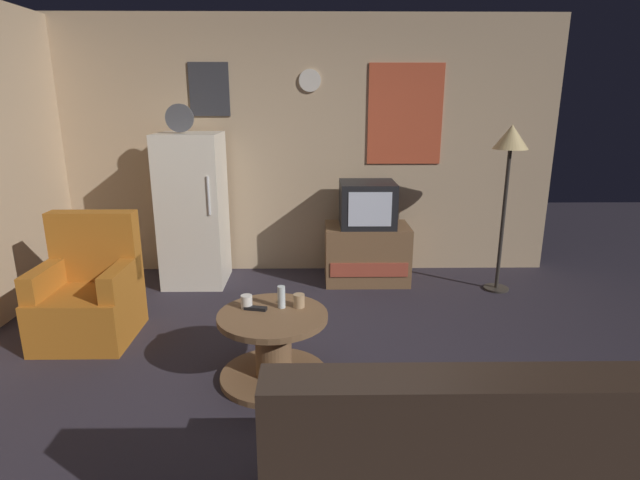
{
  "coord_description": "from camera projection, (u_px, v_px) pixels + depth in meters",
  "views": [
    {
      "loc": [
        0.08,
        -2.88,
        1.82
      ],
      "look_at": [
        0.13,
        0.9,
        0.75
      ],
      "focal_mm": 28.28,
      "sensor_mm": 36.0,
      "label": 1
    }
  ],
  "objects": [
    {
      "name": "armchair",
      "position": [
        90.0,
        295.0,
        3.92
      ],
      "size": [
        0.68,
        0.68,
        0.96
      ],
      "color": "#B2661E",
      "rests_on": "ground_plane"
    },
    {
      "name": "fridge",
      "position": [
        193.0,
        210.0,
        4.99
      ],
      "size": [
        0.6,
        0.62,
        1.77
      ],
      "color": "silver",
      "rests_on": "ground_plane"
    },
    {
      "name": "standing_lamp",
      "position": [
        510.0,
        150.0,
        4.6
      ],
      "size": [
        0.32,
        0.32,
        1.59
      ],
      "color": "#332D28",
      "rests_on": "ground_plane"
    },
    {
      "name": "ground_plane",
      "position": [
        302.0,
        389.0,
        3.27
      ],
      "size": [
        12.0,
        12.0,
        0.0
      ],
      "primitive_type": "plane",
      "color": "#2D2833"
    },
    {
      "name": "wine_glass",
      "position": [
        281.0,
        297.0,
        3.34
      ],
      "size": [
        0.05,
        0.05,
        0.15
      ],
      "primitive_type": "cylinder",
      "color": "silver",
      "rests_on": "coffee_table"
    },
    {
      "name": "tv_stand",
      "position": [
        367.0,
        253.0,
        5.13
      ],
      "size": [
        0.84,
        0.53,
        0.59
      ],
      "color": "brown",
      "rests_on": "ground_plane"
    },
    {
      "name": "coffee_table",
      "position": [
        273.0,
        347.0,
        3.32
      ],
      "size": [
        0.72,
        0.72,
        0.47
      ],
      "color": "brown",
      "rests_on": "ground_plane"
    },
    {
      "name": "mug_ceramic_tan",
      "position": [
        299.0,
        301.0,
        3.35
      ],
      "size": [
        0.08,
        0.08,
        0.09
      ],
      "primitive_type": "cylinder",
      "color": "tan",
      "rests_on": "coffee_table"
    },
    {
      "name": "remote_control",
      "position": [
        256.0,
        308.0,
        3.32
      ],
      "size": [
        0.16,
        0.08,
        0.02
      ],
      "primitive_type": "cube",
      "rotation": [
        0.0,
        0.0,
        -0.22
      ],
      "color": "black",
      "rests_on": "coffee_table"
    },
    {
      "name": "wall_with_art",
      "position": [
        306.0,
        148.0,
        5.27
      ],
      "size": [
        5.2,
        0.12,
        2.63
      ],
      "color": "tan",
      "rests_on": "ground_plane"
    },
    {
      "name": "mug_ceramic_white",
      "position": [
        247.0,
        302.0,
        3.34
      ],
      "size": [
        0.08,
        0.08,
        0.09
      ],
      "primitive_type": "cylinder",
      "color": "silver",
      "rests_on": "coffee_table"
    },
    {
      "name": "crt_tv",
      "position": [
        367.0,
        204.0,
        4.99
      ],
      "size": [
        0.54,
        0.51,
        0.44
      ],
      "color": "black",
      "rests_on": "tv_stand"
    },
    {
      "name": "couch",
      "position": [
        476.0,
        479.0,
        2.07
      ],
      "size": [
        1.7,
        0.8,
        0.92
      ],
      "color": "#38281E",
      "rests_on": "ground_plane"
    }
  ]
}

